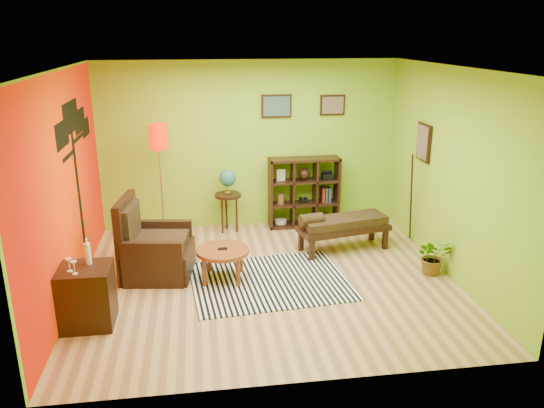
{
  "coord_description": "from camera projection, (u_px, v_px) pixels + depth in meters",
  "views": [
    {
      "loc": [
        -0.87,
        -6.49,
        3.21
      ],
      "look_at": [
        0.07,
        0.1,
        1.05
      ],
      "focal_mm": 35.0,
      "sensor_mm": 36.0,
      "label": 1
    }
  ],
  "objects": [
    {
      "name": "globe_table",
      "position": [
        228.0,
        185.0,
        8.73
      ],
      "size": [
        0.44,
        0.44,
        1.07
      ],
      "color": "black",
      "rests_on": "ground"
    },
    {
      "name": "cube_shelf",
      "position": [
        305.0,
        192.0,
        9.07
      ],
      "size": [
        1.2,
        0.35,
        1.2
      ],
      "color": "black",
      "rests_on": "ground"
    },
    {
      "name": "side_cabinet",
      "position": [
        86.0,
        296.0,
        6.02
      ],
      "size": [
        0.6,
        0.54,
        1.02
      ],
      "color": "black",
      "rests_on": "ground"
    },
    {
      "name": "coffee_table",
      "position": [
        223.0,
        253.0,
        7.13
      ],
      "size": [
        0.71,
        0.71,
        0.46
      ],
      "color": "brown",
      "rests_on": "ground"
    },
    {
      "name": "potted_plant",
      "position": [
        433.0,
        260.0,
        7.35
      ],
      "size": [
        0.5,
        0.55,
        0.4
      ],
      "primitive_type": "imported",
      "rotation": [
        0.0,
        0.0,
        -0.07
      ],
      "color": "#26661E",
      "rests_on": "ground"
    },
    {
      "name": "ground",
      "position": [
        268.0,
        280.0,
        7.22
      ],
      "size": [
        5.0,
        5.0,
        0.0
      ],
      "primitive_type": "plane",
      "color": "tan",
      "rests_on": "ground"
    },
    {
      "name": "floor_lamp",
      "position": [
        159.0,
        148.0,
        8.08
      ],
      "size": [
        0.29,
        0.29,
        1.9
      ],
      "color": "silver",
      "rests_on": "ground"
    },
    {
      "name": "room_shell",
      "position": [
        260.0,
        150.0,
        6.66
      ],
      "size": [
        5.04,
        4.54,
        2.82
      ],
      "color": "#8EC423",
      "rests_on": "ground"
    },
    {
      "name": "bench",
      "position": [
        342.0,
        225.0,
        8.08
      ],
      "size": [
        1.48,
        0.79,
        0.65
      ],
      "color": "black",
      "rests_on": "ground"
    },
    {
      "name": "armchair",
      "position": [
        153.0,
        252.0,
        7.29
      ],
      "size": [
        1.02,
        1.03,
        1.1
      ],
      "color": "black",
      "rests_on": "ground"
    },
    {
      "name": "zebra_rug",
      "position": [
        270.0,
        281.0,
        7.17
      ],
      "size": [
        2.22,
        1.83,
        0.01
      ],
      "primitive_type": "cube",
      "rotation": [
        0.0,
        0.0,
        0.09
      ],
      "color": "white",
      "rests_on": "ground"
    }
  ]
}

